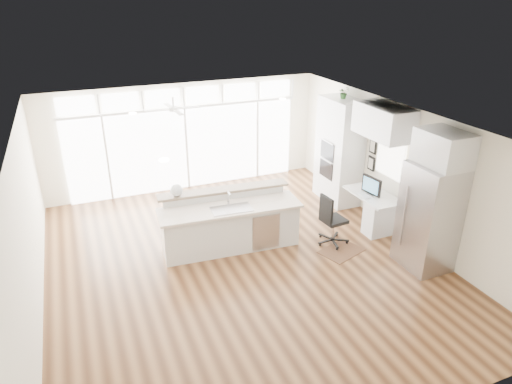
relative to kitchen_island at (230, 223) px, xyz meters
name	(u,v)px	position (x,y,z in m)	size (l,w,h in m)	color
floor	(242,263)	(0.01, -0.61, -0.56)	(7.00, 8.00, 0.02)	#482A16
ceiling	(240,125)	(0.01, -0.61, 2.15)	(7.00, 8.00, 0.02)	white
wall_back	(185,137)	(0.01, 3.39, 0.80)	(7.00, 0.04, 2.70)	white
wall_front	(377,347)	(0.01, -4.61, 0.80)	(7.00, 0.04, 2.70)	white
wall_left	(26,235)	(-3.49, -0.61, 0.80)	(0.04, 8.00, 2.70)	white
wall_right	(400,171)	(3.51, -0.61, 0.80)	(0.04, 8.00, 2.70)	white
glass_wall	(186,149)	(0.01, 3.33, 0.50)	(5.80, 0.06, 2.08)	white
transom_row	(183,97)	(0.01, 3.33, 1.83)	(5.90, 0.06, 0.40)	white
desk_window	(391,157)	(3.47, -0.31, 1.00)	(0.04, 0.85, 0.85)	white
ceiling_fan	(173,104)	(-0.49, 2.19, 1.93)	(1.16, 1.16, 0.32)	silver
recessed_lights	(236,123)	(0.01, -0.41, 2.13)	(3.40, 3.00, 0.02)	white
oven_cabinet	(339,151)	(3.18, 1.19, 0.70)	(0.64, 1.20, 2.50)	silver
desk_nook	(372,210)	(3.14, -0.31, -0.17)	(0.72, 1.30, 0.76)	silver
upper_cabinets	(384,121)	(3.18, -0.31, 1.80)	(0.64, 1.30, 0.64)	silver
refrigerator	(429,217)	(3.12, -1.96, 0.45)	(0.76, 0.90, 2.00)	#A9A9AE
fridge_cabinet	(444,148)	(3.18, -1.96, 1.75)	(0.64, 0.90, 0.60)	silver
framed_photos	(372,155)	(3.47, 0.31, 0.85)	(0.06, 0.22, 0.80)	black
kitchen_island	(230,223)	(0.00, 0.00, 0.00)	(2.78, 1.05, 1.10)	silver
rug	(341,251)	(1.97, -0.99, -0.55)	(0.82, 0.59, 0.01)	#311A0F
office_chair	(334,219)	(1.98, -0.63, -0.02)	(0.56, 0.51, 1.07)	black
fishbowl	(177,190)	(-0.92, 0.47, 0.67)	(0.24, 0.24, 0.24)	silver
monitor	(371,185)	(3.06, -0.31, 0.42)	(0.09, 0.52, 0.43)	black
keyboard	(364,196)	(2.89, -0.31, 0.22)	(0.12, 0.32, 0.02)	silver
potted_plant	(344,94)	(3.18, 1.19, 2.05)	(0.25, 0.27, 0.21)	#2D6129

